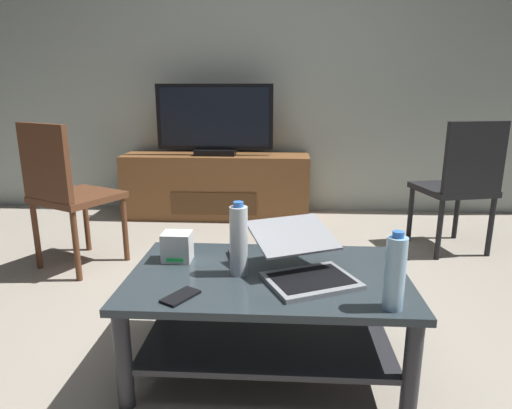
% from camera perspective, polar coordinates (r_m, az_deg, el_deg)
% --- Properties ---
extents(ground_plane, '(7.68, 7.68, 0.00)m').
position_cam_1_polar(ground_plane, '(2.15, -1.94, -16.65)').
color(ground_plane, '#9E9384').
extents(back_wall, '(6.40, 0.12, 2.80)m').
position_cam_1_polar(back_wall, '(4.17, 0.98, 18.56)').
color(back_wall, '#A8B2A8').
rests_on(back_wall, ground).
extents(coffee_table, '(1.09, 0.67, 0.41)m').
position_cam_1_polar(coffee_table, '(1.84, 1.53, -12.36)').
color(coffee_table, '#2D383D').
rests_on(coffee_table, ground).
extents(media_cabinet, '(1.62, 0.42, 0.56)m').
position_cam_1_polar(media_cabinet, '(3.97, -5.06, 2.41)').
color(media_cabinet, brown).
rests_on(media_cabinet, ground).
extents(television, '(0.99, 0.20, 0.60)m').
position_cam_1_polar(television, '(3.87, -5.30, 10.55)').
color(television, black).
rests_on(television, media_cabinet).
extents(dining_chair, '(0.53, 0.53, 0.92)m').
position_cam_1_polar(dining_chair, '(3.31, 24.75, 2.71)').
color(dining_chair, black).
rests_on(dining_chair, ground).
extents(side_chair, '(0.59, 0.59, 0.92)m').
position_cam_1_polar(side_chair, '(2.96, -23.22, 1.83)').
color(side_chair, '#59331E').
rests_on(side_chair, ground).
extents(laptop, '(0.46, 0.51, 0.18)m').
position_cam_1_polar(laptop, '(1.74, 6.07, -7.26)').
color(laptop, gray).
rests_on(laptop, coffee_table).
extents(router_box, '(0.12, 0.11, 0.12)m').
position_cam_1_polar(router_box, '(1.92, -10.05, -5.33)').
color(router_box, white).
rests_on(router_box, coffee_table).
extents(water_bottle_near, '(0.07, 0.07, 0.29)m').
position_cam_1_polar(water_bottle_near, '(1.73, -2.22, -4.59)').
color(water_bottle_near, silver).
rests_on(water_bottle_near, coffee_table).
extents(water_bottle_far, '(0.07, 0.07, 0.27)m').
position_cam_1_polar(water_bottle_far, '(1.53, 17.38, -8.33)').
color(water_bottle_far, '#99C6E5').
rests_on(water_bottle_far, coffee_table).
extents(cell_phone, '(0.13, 0.16, 0.01)m').
position_cam_1_polar(cell_phone, '(1.61, -9.64, -11.54)').
color(cell_phone, black).
rests_on(cell_phone, coffee_table).
extents(tv_remote, '(0.08, 0.17, 0.02)m').
position_cam_1_polar(tv_remote, '(1.93, -2.68, -6.64)').
color(tv_remote, '#2D2D30').
rests_on(tv_remote, coffee_table).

